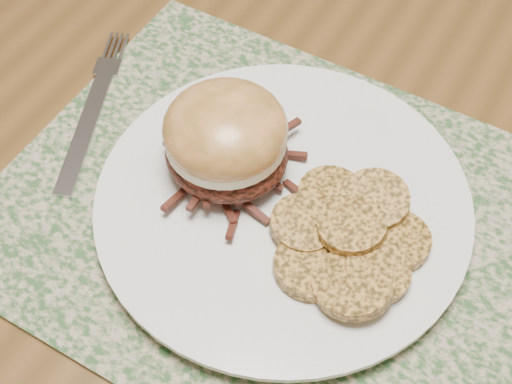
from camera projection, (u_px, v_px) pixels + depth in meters
placemat at (300, 228)px, 0.53m from camera, size 0.45×0.33×0.00m
dinner_plate at (283, 204)px, 0.53m from camera, size 0.26×0.26×0.02m
pork_sandwich at (226, 139)px, 0.51m from camera, size 0.11×0.10×0.07m
roasted_potatoes at (350, 239)px, 0.49m from camera, size 0.12×0.14×0.03m
fork at (94, 107)px, 0.59m from camera, size 0.09×0.17×0.00m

